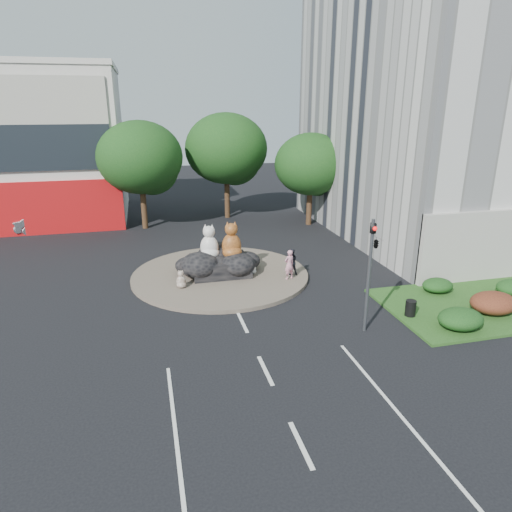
{
  "coord_description": "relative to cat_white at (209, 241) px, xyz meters",
  "views": [
    {
      "loc": [
        -3.85,
        -14.16,
        9.4
      ],
      "look_at": [
        1.43,
        7.28,
        2.0
      ],
      "focal_mm": 32.0,
      "sensor_mm": 36.0,
      "label": 1
    }
  ],
  "objects": [
    {
      "name": "ground",
      "position": [
        0.55,
        -10.17,
        -2.09
      ],
      "size": [
        120.0,
        120.0,
        0.0
      ],
      "primitive_type": "plane",
      "color": "black",
      "rests_on": "ground"
    },
    {
      "name": "rock_plinth",
      "position": [
        0.55,
        -0.17,
        -1.44
      ],
      "size": [
        3.2,
        2.6,
        0.9
      ],
      "primitive_type": null,
      "color": "black",
      "rests_on": "roundabout_island"
    },
    {
      "name": "hedge_back_green",
      "position": [
        11.05,
        -5.37,
        -1.61
      ],
      "size": [
        1.6,
        1.28,
        0.72
      ],
      "primitive_type": "ellipsoid",
      "color": "#123A14",
      "rests_on": "grass_verge"
    },
    {
      "name": "tree_right",
      "position": [
        9.62,
        9.89,
        2.54
      ],
      "size": [
        5.7,
        5.7,
        7.3
      ],
      "color": "#382314",
      "rests_on": "ground"
    },
    {
      "name": "pedestrian_dark",
      "position": [
        4.43,
        -1.29,
        -1.14
      ],
      "size": [
        0.77,
        0.62,
        1.49
      ],
      "primitive_type": "imported",
      "rotation": [
        0.0,
        0.0,
        3.06
      ],
      "color": "black",
      "rests_on": "roundabout_island"
    },
    {
      "name": "cat_white",
      "position": [
        0.0,
        0.0,
        0.0
      ],
      "size": [
        1.46,
        1.37,
        1.97
      ],
      "primitive_type": null,
      "rotation": [
        0.0,
        0.0,
        -0.35
      ],
      "color": "silver",
      "rests_on": "rock_plinth"
    },
    {
      "name": "street_lamp",
      "position": [
        13.37,
        -2.17,
        2.47
      ],
      "size": [
        2.34,
        0.22,
        8.06
      ],
      "color": "#595B60",
      "rests_on": "ground"
    },
    {
      "name": "roundabout_island",
      "position": [
        0.55,
        -0.17,
        -1.99
      ],
      "size": [
        10.0,
        10.0,
        0.2
      ],
      "primitive_type": "cylinder",
      "color": "brown",
      "rests_on": "ground"
    },
    {
      "name": "hedge_near_green",
      "position": [
        9.55,
        -9.17,
        -1.52
      ],
      "size": [
        2.0,
        1.6,
        0.9
      ],
      "primitive_type": "ellipsoid",
      "color": "#123A14",
      "rests_on": "grass_verge"
    },
    {
      "name": "traffic_light",
      "position": [
        5.65,
        -8.17,
        1.54
      ],
      "size": [
        0.44,
        1.24,
        5.0
      ],
      "color": "#595B60",
      "rests_on": "ground"
    },
    {
      "name": "kitten_calico",
      "position": [
        -1.79,
        -1.76,
        -1.4
      ],
      "size": [
        0.72,
        0.67,
        0.97
      ],
      "primitive_type": null,
      "rotation": [
        0.0,
        0.0,
        -0.34
      ],
      "color": "beige",
      "rests_on": "roundabout_island"
    },
    {
      "name": "hedge_red",
      "position": [
        12.05,
        -8.17,
        -1.47
      ],
      "size": [
        2.2,
        1.76,
        0.99
      ],
      "primitive_type": "ellipsoid",
      "color": "#4B1B14",
      "rests_on": "grass_verge"
    },
    {
      "name": "litter_bin",
      "position": [
        8.16,
        -7.52,
        -1.6
      ],
      "size": [
        0.5,
        0.5,
        0.74
      ],
      "primitive_type": "cylinder",
      "rotation": [
        0.0,
        0.0,
        0.04
      ],
      "color": "black",
      "rests_on": "grass_verge"
    },
    {
      "name": "pedestrian_pink",
      "position": [
        4.09,
        -1.94,
        -1.05
      ],
      "size": [
        0.7,
        0.57,
        1.67
      ],
      "primitive_type": "imported",
      "rotation": [
        0.0,
        0.0,
        3.47
      ],
      "color": "#CF8699",
      "rests_on": "roundabout_island"
    },
    {
      "name": "tree_mid",
      "position": [
        3.62,
        13.89,
        3.47
      ],
      "size": [
        6.84,
        6.84,
        8.76
      ],
      "color": "#382314",
      "rests_on": "ground"
    },
    {
      "name": "grass_verge",
      "position": [
        12.55,
        -7.17,
        -2.03
      ],
      "size": [
        10.0,
        6.0,
        0.12
      ],
      "primitive_type": "cube",
      "color": "#1D4316",
      "rests_on": "ground"
    },
    {
      "name": "parked_car",
      "position": [
        -10.83,
        12.68,
        -1.34
      ],
      "size": [
        4.78,
        2.44,
        1.5
      ],
      "primitive_type": "imported",
      "rotation": [
        0.0,
        0.0,
        1.76
      ],
      "color": "#9FA1A6",
      "rests_on": "ground"
    },
    {
      "name": "kitten_white",
      "position": [
        2.36,
        -0.62,
        -1.53
      ],
      "size": [
        0.47,
        0.42,
        0.72
      ],
      "primitive_type": null,
      "rotation": [
        0.0,
        0.0,
        0.11
      ],
      "color": "beige",
      "rests_on": "roundabout_island"
    },
    {
      "name": "tree_left",
      "position": [
        -3.38,
        11.89,
        3.16
      ],
      "size": [
        6.46,
        6.46,
        8.27
      ],
      "color": "#382314",
      "rests_on": "ground"
    },
    {
      "name": "cat_tabby",
      "position": [
        1.23,
        -0.18,
        0.06
      ],
      "size": [
        1.33,
        1.18,
        2.1
      ],
      "primitive_type": null,
      "rotation": [
        0.0,
        0.0,
        -0.07
      ],
      "color": "#AE5024",
      "rests_on": "rock_plinth"
    }
  ]
}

